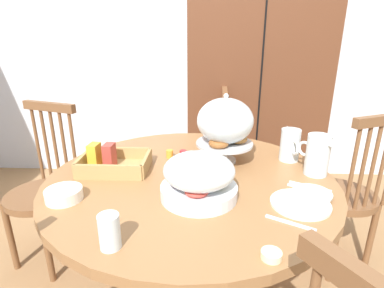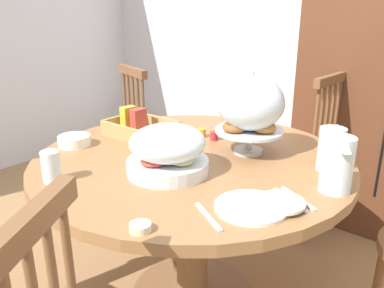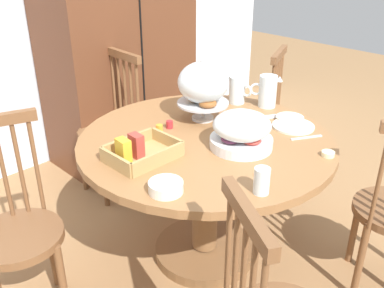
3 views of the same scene
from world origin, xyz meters
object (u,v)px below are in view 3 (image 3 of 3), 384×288
dining_table (206,172)px  windsor_chair_host_seat (111,131)px  drinking_glass (262,181)px  butter_dish (328,154)px  china_plate_large (293,126)px  windsor_chair_near_window (17,234)px  china_plate_small (290,118)px  milk_pitcher (237,91)px  cereal_bowl (166,187)px  fruit_platter_covered (242,131)px  windsor_chair_far_side (254,122)px  wooden_armoire (117,33)px  orange_juice_pitcher (267,93)px  cereal_basket (140,152)px  pastry_stand_with_dome (203,85)px

dining_table → windsor_chair_host_seat: windsor_chair_host_seat is taller
drinking_glass → butter_dish: bearing=-3.5°
windsor_chair_host_seat → butter_dish: windsor_chair_host_seat is taller
china_plate_large → dining_table: bearing=150.9°
dining_table → butter_dish: bearing=-64.3°
windsor_chair_near_window → windsor_chair_host_seat: 1.13m
china_plate_small → drinking_glass: drinking_glass is taller
milk_pitcher → cereal_bowl: (-0.97, -0.44, -0.05)m
milk_pitcher → fruit_platter_covered: bearing=-138.3°
china_plate_small → windsor_chair_far_side: bearing=53.3°
wooden_armoire → cereal_bowl: wooden_armoire is taller
fruit_platter_covered → china_plate_large: (0.38, -0.05, -0.08)m
orange_juice_pitcher → cereal_basket: bearing=179.2°
butter_dish → windsor_chair_far_side: bearing=55.0°
pastry_stand_with_dome → butter_dish: bearing=-82.3°
windsor_chair_far_side → cereal_bowl: 1.50m
fruit_platter_covered → butter_dish: (0.21, -0.34, -0.07)m
dining_table → drinking_glass: (-0.22, -0.50, 0.25)m
windsor_chair_near_window → drinking_glass: (0.67, -0.82, 0.34)m
drinking_glass → butter_dish: (0.47, -0.03, -0.04)m
china_plate_small → drinking_glass: bearing=-154.7°
dining_table → cereal_bowl: bearing=-154.1°
milk_pitcher → cereal_bowl: 1.06m
dining_table → china_plate_large: (0.42, -0.23, 0.20)m
cereal_basket → drinking_glass: size_ratio=2.87×
windsor_chair_host_seat → butter_dish: 1.51m
windsor_chair_host_seat → cereal_bowl: size_ratio=6.96×
dining_table → milk_pitcher: bearing=23.1°
pastry_stand_with_dome → cereal_bowl: bearing=-147.4°
fruit_platter_covered → orange_juice_pitcher: bearing=24.2°
wooden_armoire → drinking_glass: size_ratio=17.82×
dining_table → china_plate_small: china_plate_small is taller
china_plate_large → china_plate_small: size_ratio=1.47×
windsor_chair_far_side → cereal_basket: 1.32m
orange_juice_pitcher → china_plate_small: (-0.08, -0.22, -0.07)m
wooden_armoire → butter_dish: (-0.22, -1.89, -0.23)m
cereal_bowl → butter_dish: 0.79m
cereal_basket → butter_dish: bearing=-43.1°
windsor_chair_host_seat → pastry_stand_with_dome: 0.91m
dining_table → windsor_chair_near_window: size_ratio=1.32×
china_plate_large → drinking_glass: 0.69m
dining_table → milk_pitcher: 0.60m
orange_juice_pitcher → china_plate_large: bearing=-117.5°
windsor_chair_host_seat → milk_pitcher: windsor_chair_host_seat is taller
milk_pitcher → china_plate_large: bearing=-98.7°
dining_table → windsor_chair_host_seat: size_ratio=1.32×
cereal_basket → cereal_bowl: bearing=-109.3°
orange_juice_pitcher → china_plate_small: 0.24m
windsor_chair_far_side → wooden_armoire: bearing=111.5°
milk_pitcher → cereal_basket: milk_pitcher is taller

